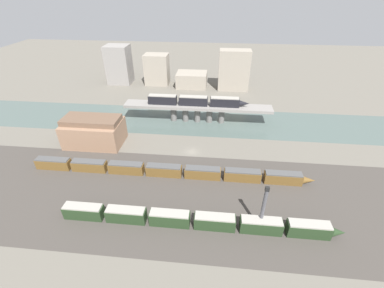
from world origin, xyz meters
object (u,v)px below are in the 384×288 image
Objects in this scene: warehouse_building at (94,131)px; signal_tower at (263,209)px; train_on_bridge at (197,101)px; train_yard_near at (197,220)px; train_yard_mid at (168,171)px.

signal_tower reaches higher than warehouse_building.
train_on_bridge is 59.87m from train_yard_near.
train_yard_near is at bearing -177.24° from signal_tower.
warehouse_building is at bearing 139.61° from train_yard_near.
train_on_bridge is at bearing 81.39° from train_yard_mid.
signal_tower is at bearing -69.91° from train_on_bridge.
train_on_bridge is 2.05× the size of warehouse_building.
signal_tower reaches higher than train_on_bridge.
warehouse_building is at bearing 148.83° from signal_tower.
train_yard_mid is 36.35m from warehouse_building.
train_yard_mid is 33.63m from signal_tower.
train_yard_mid is at bearing -98.61° from train_on_bridge.
warehouse_building is 1.52× the size of signal_tower.
train_on_bridge reaches higher than warehouse_building.
signal_tower is (21.34, -58.34, -2.93)m from train_on_bridge.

